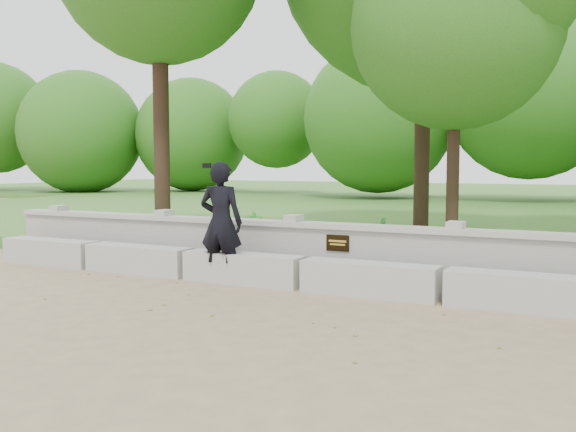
% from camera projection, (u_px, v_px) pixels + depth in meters
% --- Properties ---
extents(ground, '(80.00, 80.00, 0.00)m').
position_uv_depth(ground, '(234.00, 317.00, 7.51)').
color(ground, '#99835D').
rests_on(ground, ground).
extents(lawn, '(40.00, 22.00, 0.25)m').
position_uv_depth(lawn, '(470.00, 218.00, 19.95)').
color(lawn, '#2E5C1C').
rests_on(lawn, ground).
extents(concrete_bench, '(11.90, 0.45, 0.45)m').
position_uv_depth(concrete_bench, '(303.00, 274.00, 9.18)').
color(concrete_bench, '#B2AFA8').
rests_on(concrete_bench, ground).
extents(parapet_wall, '(12.50, 0.35, 0.90)m').
position_uv_depth(parapet_wall, '(323.00, 251.00, 9.78)').
color(parapet_wall, '#A7A59E').
rests_on(parapet_wall, ground).
extents(man_main, '(0.73, 0.65, 1.83)m').
position_uv_depth(man_main, '(221.00, 222.00, 9.63)').
color(man_main, black).
rests_on(man_main, ground).
extents(tree_near_right, '(3.49, 3.49, 5.85)m').
position_uv_depth(tree_near_right, '(456.00, 9.00, 10.58)').
color(tree_near_right, '#382619').
rests_on(tree_near_right, lawn).
extents(shrub_a, '(0.40, 0.38, 0.64)m').
position_uv_depth(shrub_a, '(254.00, 228.00, 12.21)').
color(shrub_a, '#2D7A29').
rests_on(shrub_a, lawn).
extents(shrub_b, '(0.28, 0.33, 0.55)m').
position_uv_depth(shrub_b, '(380.00, 232.00, 11.94)').
color(shrub_b, '#2D7A29').
rests_on(shrub_b, lawn).
extents(shrub_d, '(0.34, 0.36, 0.53)m').
position_uv_depth(shrub_d, '(199.00, 230.00, 12.47)').
color(shrub_d, '#2D7A29').
rests_on(shrub_d, lawn).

